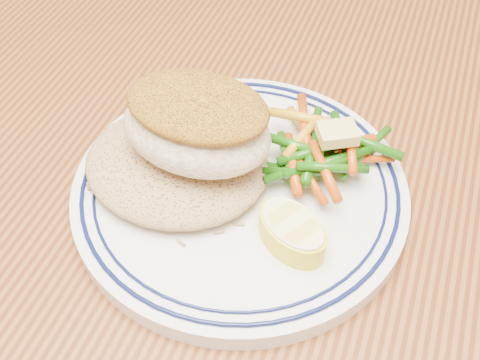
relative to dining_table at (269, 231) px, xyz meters
The scene contains 7 objects.
dining_table is the anchor object (origin of this frame).
plate 0.12m from the dining_table, 101.90° to the right, with size 0.24×0.24×0.02m.
rice_pilaf 0.15m from the dining_table, 136.49° to the right, with size 0.14×0.12×0.03m, color #9D784E.
fish_fillet 0.17m from the dining_table, 132.92° to the right, with size 0.11×0.08×0.05m.
vegetable_pile 0.13m from the dining_table, 14.55° to the right, with size 0.11×0.10×0.03m.
butter_pat 0.15m from the dining_table, ahead, with size 0.03×0.02×0.01m, color #E0CE6E.
lemon_wedge 0.16m from the dining_table, 65.42° to the right, with size 0.07×0.07×0.02m.
Camera 1 is at (0.09, -0.32, 1.09)m, focal length 45.00 mm.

